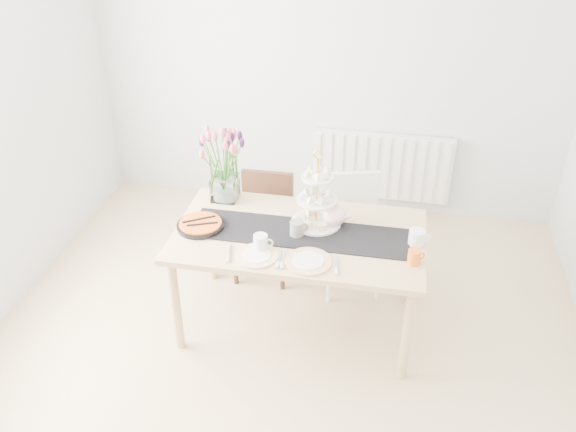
% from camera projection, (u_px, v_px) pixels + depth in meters
% --- Properties ---
extents(room_shell, '(4.50, 4.50, 4.50)m').
position_uv_depth(room_shell, '(271.00, 205.00, 3.13)').
color(room_shell, tan).
rests_on(room_shell, ground).
extents(radiator, '(1.20, 0.08, 0.60)m').
position_uv_depth(radiator, '(381.00, 166.00, 5.32)').
color(radiator, white).
rests_on(radiator, room_shell).
extents(dining_table, '(1.60, 0.90, 0.75)m').
position_uv_depth(dining_table, '(299.00, 243.00, 3.93)').
color(dining_table, tan).
rests_on(dining_table, ground).
extents(chair_brown, '(0.40, 0.40, 0.79)m').
position_uv_depth(chair_brown, '(265.00, 217.00, 4.60)').
color(chair_brown, '#392115').
rests_on(chair_brown, ground).
extents(chair_white, '(0.52, 0.52, 0.86)m').
position_uv_depth(chair_white, '(351.00, 223.00, 4.45)').
color(chair_white, white).
rests_on(chair_white, ground).
extents(table_runner, '(1.40, 0.35, 0.01)m').
position_uv_depth(table_runner, '(299.00, 233.00, 3.89)').
color(table_runner, black).
rests_on(table_runner, dining_table).
extents(tulip_vase, '(0.63, 0.63, 0.54)m').
position_uv_depth(tulip_vase, '(223.00, 154.00, 4.08)').
color(tulip_vase, silver).
rests_on(tulip_vase, dining_table).
extents(cake_stand, '(0.33, 0.33, 0.48)m').
position_uv_depth(cake_stand, '(317.00, 206.00, 3.91)').
color(cake_stand, gold).
rests_on(cake_stand, dining_table).
extents(teapot, '(0.29, 0.26, 0.16)m').
position_uv_depth(teapot, '(334.00, 215.00, 3.93)').
color(teapot, white).
rests_on(teapot, dining_table).
extents(cream_jug, '(0.11, 0.11, 0.10)m').
position_uv_depth(cream_jug, '(417.00, 237.00, 3.76)').
color(cream_jug, white).
rests_on(cream_jug, dining_table).
extents(tart_tin, '(0.31, 0.31, 0.04)m').
position_uv_depth(tart_tin, '(201.00, 225.00, 3.94)').
color(tart_tin, black).
rests_on(tart_tin, dining_table).
extents(mug_grey, '(0.12, 0.12, 0.10)m').
position_uv_depth(mug_grey, '(297.00, 229.00, 3.84)').
color(mug_grey, slate).
rests_on(mug_grey, dining_table).
extents(mug_white, '(0.10, 0.10, 0.10)m').
position_uv_depth(mug_white, '(261.00, 243.00, 3.71)').
color(mug_white, silver).
rests_on(mug_white, dining_table).
extents(mug_orange, '(0.10, 0.10, 0.09)m').
position_uv_depth(mug_orange, '(414.00, 257.00, 3.60)').
color(mug_orange, orange).
rests_on(mug_orange, dining_table).
extents(plate_left, '(0.31, 0.31, 0.01)m').
position_uv_depth(plate_left, '(257.00, 256.00, 3.67)').
color(plate_left, white).
rests_on(plate_left, dining_table).
extents(plate_right, '(0.32, 0.32, 0.01)m').
position_uv_depth(plate_right, '(308.00, 261.00, 3.62)').
color(plate_right, silver).
rests_on(plate_right, dining_table).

